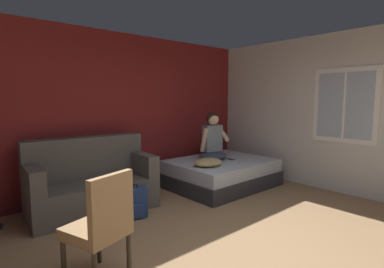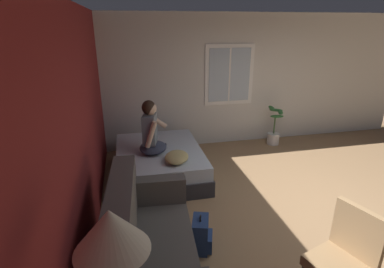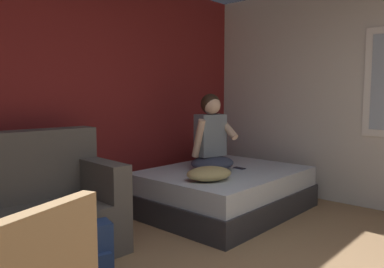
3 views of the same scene
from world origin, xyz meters
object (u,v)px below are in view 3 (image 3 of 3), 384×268
bed (224,190)px  throw_pillow (209,174)px  person_seated (211,139)px  cell_phone (239,168)px  couch (7,217)px  backpack (91,251)px

bed → throw_pillow: 0.66m
bed → person_seated: 0.62m
bed → person_seated: person_seated is taller
cell_phone → throw_pillow: bearing=-166.9°
bed → cell_phone: cell_phone is taller
couch → backpack: couch is taller
person_seated → cell_phone: bearing=-36.3°
bed → cell_phone: (0.18, -0.08, 0.25)m
person_seated → cell_phone: 0.49m
bed → cell_phone: 0.32m
bed → person_seated: (-0.09, 0.12, 0.60)m
person_seated → throw_pillow: bearing=-142.8°
person_seated → couch: bearing=173.1°
backpack → cell_phone: cell_phone is taller
backpack → throw_pillow: 1.45m
couch → backpack: (0.34, -0.64, -0.20)m
backpack → throw_pillow: size_ratio=0.95×
couch → backpack: size_ratio=3.83×
cell_phone → person_seated: bearing=146.3°
backpack → bed: bearing=7.4°
couch → throw_pillow: size_ratio=3.66×
bed → cell_phone: size_ratio=12.87×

